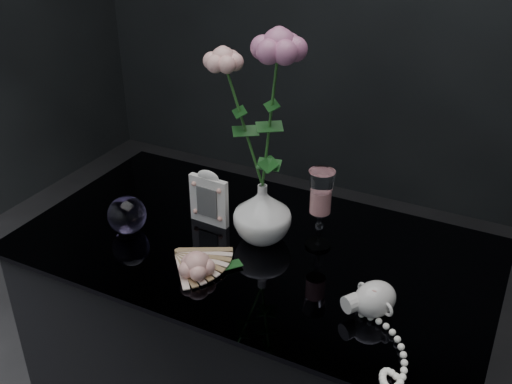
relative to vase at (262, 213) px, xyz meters
The scene contains 9 objects.
table 0.45m from the vase, 98.54° to the right, with size 1.05×0.58×0.76m.
vase is the anchor object (origin of this frame).
wine_glass 0.13m from the vase, 13.44° to the left, with size 0.06×0.06×0.19m, color white, non-canonical shape.
picture_frame 0.14m from the vase, behind, with size 0.10×0.08×0.14m, color white, non-canonical shape.
paperweight 0.31m from the vase, 158.30° to the right, with size 0.09×0.09×0.09m, color #957DCC, non-canonical shape.
paper_fan 0.21m from the vase, 129.99° to the right, with size 0.24×0.19×0.02m, color #EDE6BE, non-canonical shape.
loose_rose 0.20m from the vase, 107.00° to the right, with size 0.13×0.17×0.06m, color #F0A69B, non-canonical shape.
pearl_jar 0.33m from the vase, 23.74° to the right, with size 0.24×0.25×0.07m, color silver, non-canonical shape.
roses 0.25m from the vase, behind, with size 0.20×0.12×0.40m.
Camera 1 is at (0.51, -0.94, 1.51)m, focal length 42.00 mm.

